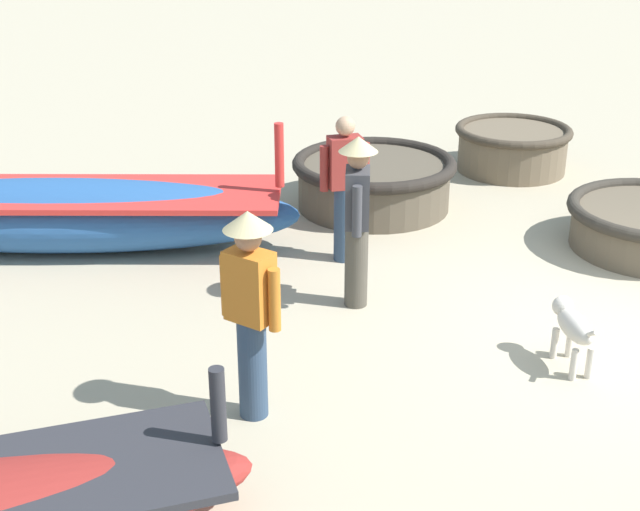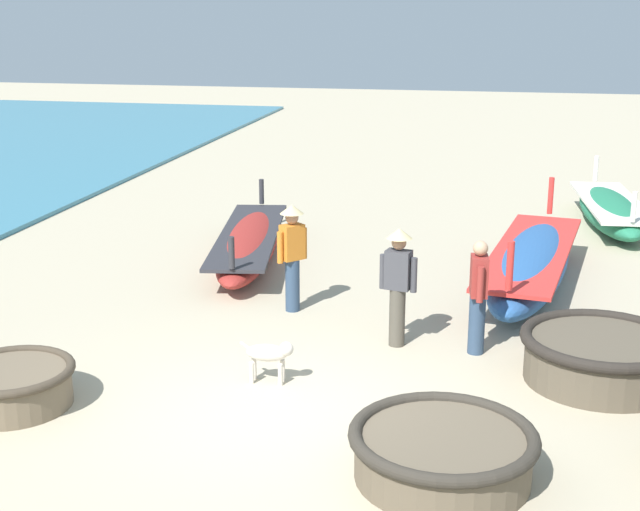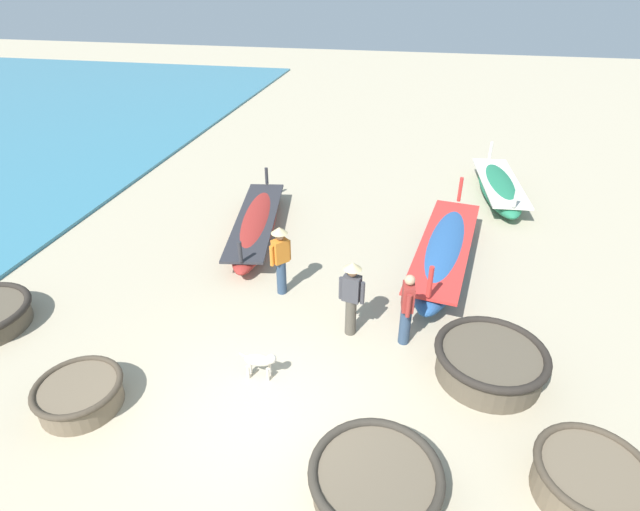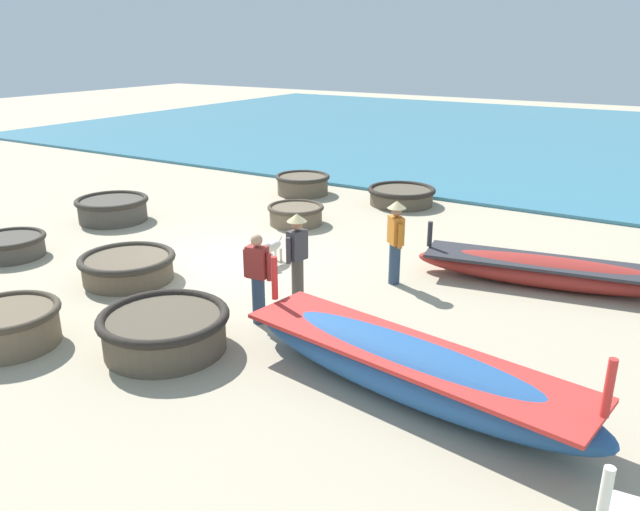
% 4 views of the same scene
% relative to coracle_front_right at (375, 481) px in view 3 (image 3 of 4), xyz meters
% --- Properties ---
extents(ground_plane, '(80.00, 80.00, 0.00)m').
position_rel_coracle_front_right_xyz_m(ground_plane, '(-1.95, 1.00, -0.29)').
color(ground_plane, tan).
extents(coracle_front_right, '(1.89, 1.89, 0.53)m').
position_rel_coracle_front_right_xyz_m(coracle_front_right, '(0.00, 0.00, 0.00)').
color(coracle_front_right, brown).
rests_on(coracle_front_right, ground).
extents(coracle_nearest, '(1.60, 1.60, 0.63)m').
position_rel_coracle_front_right_xyz_m(coracle_nearest, '(2.92, 0.58, 0.05)').
color(coracle_nearest, brown).
rests_on(coracle_nearest, ground).
extents(coracle_front_left, '(1.46, 1.46, 0.49)m').
position_rel_coracle_front_right_xyz_m(coracle_front_left, '(-5.05, 0.64, -0.02)').
color(coracle_front_left, brown).
rests_on(coracle_front_left, ground).
extents(coracle_center, '(2.01, 2.01, 0.63)m').
position_rel_coracle_front_right_xyz_m(coracle_center, '(1.76, 2.77, 0.06)').
color(coracle_center, brown).
rests_on(coracle_center, ground).
extents(long_boat_red_hull, '(1.92, 5.49, 1.42)m').
position_rel_coracle_front_right_xyz_m(long_boat_red_hull, '(0.98, 6.49, 0.12)').
color(long_boat_red_hull, '#285693').
rests_on(long_boat_red_hull, ground).
extents(long_boat_blue_hull, '(1.83, 5.23, 1.04)m').
position_rel_coracle_front_right_xyz_m(long_boat_blue_hull, '(-4.07, 7.20, 0.02)').
color(long_boat_blue_hull, maroon).
rests_on(long_boat_blue_hull, ground).
extents(long_boat_green_hull, '(1.46, 4.50, 1.17)m').
position_rel_coracle_front_right_xyz_m(long_boat_green_hull, '(2.72, 11.18, 0.05)').
color(long_boat_green_hull, '#237551').
rests_on(long_boat_green_hull, ground).
extents(fisherman_by_coracle, '(0.52, 0.36, 1.67)m').
position_rel_coracle_front_right_xyz_m(fisherman_by_coracle, '(-0.88, 3.47, 0.67)').
color(fisherman_by_coracle, '#4C473D').
rests_on(fisherman_by_coracle, ground).
extents(fisherman_hauling, '(0.26, 0.53, 1.57)m').
position_rel_coracle_front_right_xyz_m(fisherman_hauling, '(0.20, 3.41, 0.55)').
color(fisherman_hauling, '#2D425B').
rests_on(fisherman_hauling, ground).
extents(fisherman_standing_left, '(0.39, 0.42, 1.67)m').
position_rel_coracle_front_right_xyz_m(fisherman_standing_left, '(-2.62, 4.59, 0.67)').
color(fisherman_standing_left, '#2D425B').
rests_on(fisherman_standing_left, ground).
extents(dog, '(0.69, 0.23, 0.55)m').
position_rel_coracle_front_right_xyz_m(dog, '(-2.27, 1.90, 0.08)').
color(dog, beige).
rests_on(dog, ground).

